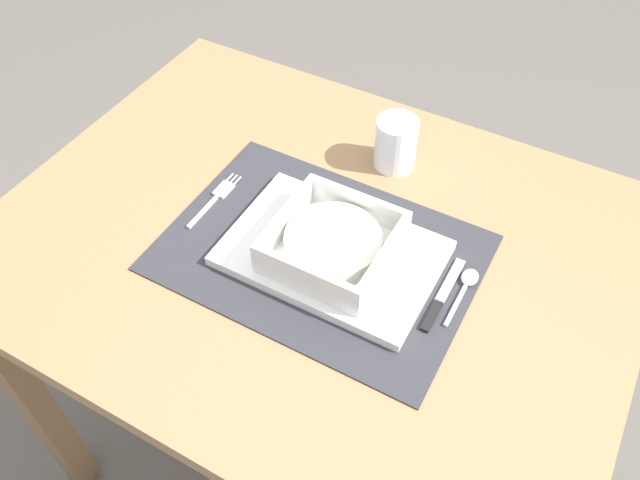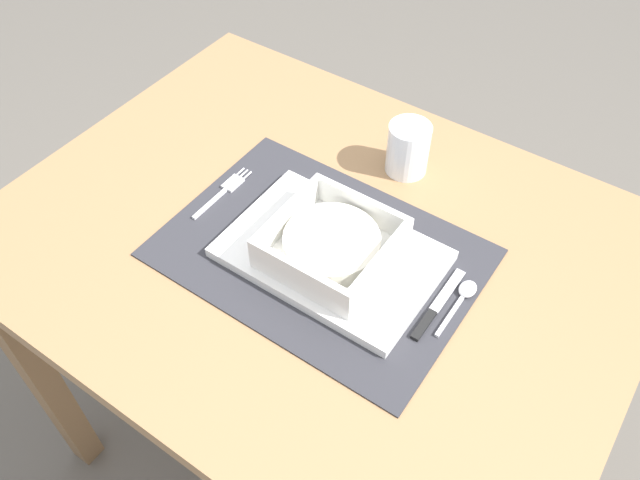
% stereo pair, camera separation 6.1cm
% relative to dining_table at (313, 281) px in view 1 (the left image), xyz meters
% --- Properties ---
extents(ground_plane, '(6.00, 6.00, 0.00)m').
position_rel_dining_table_xyz_m(ground_plane, '(0.00, 0.00, -0.64)').
color(ground_plane, '#59544C').
extents(dining_table, '(0.96, 0.74, 0.74)m').
position_rel_dining_table_xyz_m(dining_table, '(0.00, 0.00, 0.00)').
color(dining_table, '#936D47').
rests_on(dining_table, ground).
extents(placemat, '(0.46, 0.33, 0.00)m').
position_rel_dining_table_xyz_m(placemat, '(0.02, -0.02, 0.11)').
color(placemat, '#2D2D33').
rests_on(placemat, dining_table).
extents(serving_plate, '(0.31, 0.21, 0.02)m').
position_rel_dining_table_xyz_m(serving_plate, '(0.04, -0.02, 0.12)').
color(serving_plate, white).
rests_on(serving_plate, placemat).
extents(porridge_bowl, '(0.17, 0.17, 0.05)m').
position_rel_dining_table_xyz_m(porridge_bowl, '(0.05, -0.03, 0.15)').
color(porridge_bowl, white).
rests_on(porridge_bowl, serving_plate).
extents(fork, '(0.02, 0.13, 0.00)m').
position_rel_dining_table_xyz_m(fork, '(-0.18, -0.00, 0.11)').
color(fork, silver).
rests_on(fork, placemat).
extents(spoon, '(0.02, 0.11, 0.01)m').
position_rel_dining_table_xyz_m(spoon, '(0.24, 0.03, 0.12)').
color(spoon, silver).
rests_on(spoon, placemat).
extents(butter_knife, '(0.01, 0.14, 0.01)m').
position_rel_dining_table_xyz_m(butter_knife, '(0.22, -0.02, 0.11)').
color(butter_knife, black).
rests_on(butter_knife, placemat).
extents(drinking_glass, '(0.07, 0.07, 0.09)m').
position_rel_dining_table_xyz_m(drinking_glass, '(0.04, 0.21, 0.15)').
color(drinking_glass, white).
rests_on(drinking_glass, dining_table).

